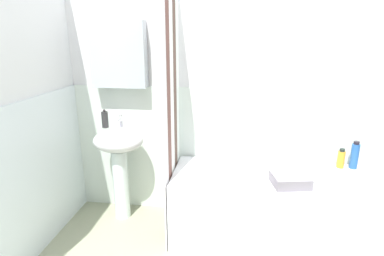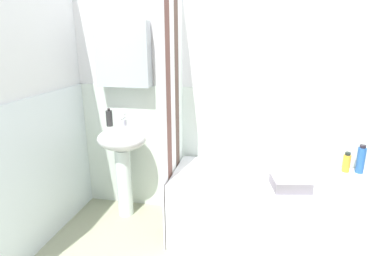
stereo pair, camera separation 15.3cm
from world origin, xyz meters
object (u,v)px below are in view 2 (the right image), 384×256
(soap_dispenser, at_px, (109,118))
(shampoo_bottle, at_px, (346,163))
(conditioner_bottle, at_px, (361,160))
(towel_folded, at_px, (290,183))
(sink, at_px, (122,153))
(bathtub, at_px, (270,209))

(soap_dispenser, height_order, shampoo_bottle, soap_dispenser)
(conditioner_bottle, xyz_separation_m, towel_folded, (-0.58, -0.39, -0.07))
(shampoo_bottle, distance_m, towel_folded, 0.62)
(sink, xyz_separation_m, soap_dispenser, (-0.13, 0.06, 0.30))
(bathtub, height_order, conditioner_bottle, conditioner_bottle)
(soap_dispenser, relative_size, conditioner_bottle, 0.70)
(soap_dispenser, xyz_separation_m, conditioner_bottle, (2.15, 0.04, -0.25))
(conditioner_bottle, bearing_deg, bathtub, -161.32)
(towel_folded, bearing_deg, sink, 168.60)
(soap_dispenser, distance_m, conditioner_bottle, 2.16)
(sink, relative_size, conditioner_bottle, 3.56)
(sink, height_order, soap_dispenser, soap_dispenser)
(soap_dispenser, bearing_deg, sink, -24.82)
(conditioner_bottle, height_order, towel_folded, conditioner_bottle)
(bathtub, distance_m, conditioner_bottle, 0.83)
(conditioner_bottle, height_order, shampoo_bottle, conditioner_bottle)
(sink, relative_size, towel_folded, 3.24)
(conditioner_bottle, distance_m, towel_folded, 0.71)
(bathtub, bearing_deg, sink, 174.35)
(sink, bearing_deg, soap_dispenser, 155.18)
(conditioner_bottle, xyz_separation_m, shampoo_bottle, (-0.10, -0.00, -0.03))
(sink, height_order, towel_folded, sink)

